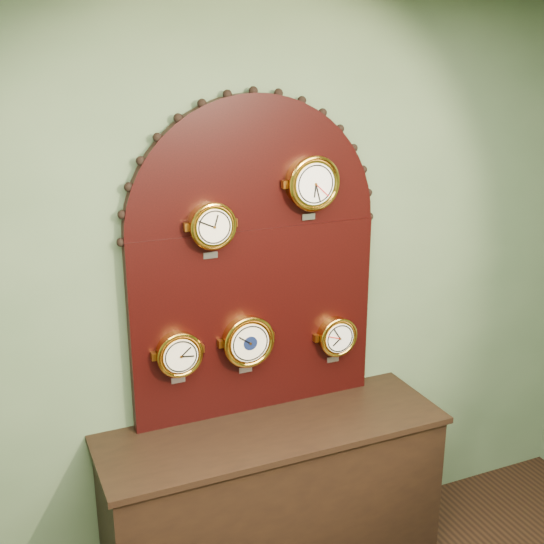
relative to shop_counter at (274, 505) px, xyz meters
name	(u,v)px	position (x,y,z in m)	size (l,w,h in m)	color
wall_back	(251,294)	(0.00, 0.27, 1.00)	(4.00, 4.00, 0.00)	#516947
shop_counter	(274,505)	(0.00, 0.00, 0.00)	(1.60, 0.50, 0.80)	black
display_board	(255,250)	(0.00, 0.22, 1.23)	(1.26, 0.06, 1.53)	black
roman_clock	(212,226)	(-0.22, 0.15, 1.38)	(0.21, 0.08, 0.26)	gold
arabic_clock	(312,183)	(0.26, 0.15, 1.53)	(0.26, 0.08, 0.30)	gold
hygrometer	(179,354)	(-0.40, 0.15, 0.81)	(0.21, 0.08, 0.26)	gold
barometer	(248,341)	(-0.07, 0.15, 0.81)	(0.25, 0.08, 0.30)	gold
tide_clock	(337,336)	(0.41, 0.15, 0.76)	(0.20, 0.08, 0.25)	gold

